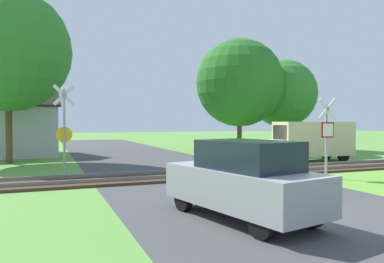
{
  "coord_description": "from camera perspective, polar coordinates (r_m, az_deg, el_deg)",
  "views": [
    {
      "loc": [
        -5.39,
        -7.51,
        2.17
      ],
      "look_at": [
        0.5,
        7.58,
        1.8
      ],
      "focal_mm": 35.0,
      "sensor_mm": 36.0,
      "label": 1
    }
  ],
  "objects": [
    {
      "name": "ground_plane",
      "position": [
        9.49,
        14.3,
        -11.94
      ],
      "size": [
        160.0,
        160.0,
        0.0
      ],
      "primitive_type": "plane",
      "color": "#5B933D"
    },
    {
      "name": "road_asphalt",
      "position": [
        11.14,
        8.2,
        -9.91
      ],
      "size": [
        7.73,
        80.0,
        0.01
      ],
      "primitive_type": "cube",
      "color": "#424244",
      "rests_on": "ground"
    },
    {
      "name": "rail_track",
      "position": [
        15.23,
        -0.39,
        -6.66
      ],
      "size": [
        60.0,
        2.6,
        0.22
      ],
      "color": "#422D1E",
      "rests_on": "ground"
    },
    {
      "name": "stop_sign_near",
      "position": [
        15.47,
        19.86,
        -0.21
      ],
      "size": [
        0.88,
        0.15,
        3.14
      ],
      "rotation": [
        0.0,
        0.0,
        3.16
      ],
      "color": "#9E9EA5",
      "rests_on": "ground"
    },
    {
      "name": "crossing_sign_far",
      "position": [
        16.12,
        -18.89,
        0.77
      ],
      "size": [
        0.88,
        0.14,
        3.75
      ],
      "rotation": [
        0.0,
        0.0,
        0.05
      ],
      "color": "#9E9EA5",
      "rests_on": "ground"
    },
    {
      "name": "house",
      "position": [
        27.72,
        -27.11,
        0.49
      ],
      "size": [
        7.37,
        7.27,
        5.63
      ],
      "rotation": [
        0.0,
        0.0,
        0.1
      ],
      "color": "#B7B7BC",
      "rests_on": "ground"
    },
    {
      "name": "tree_right",
      "position": [
        28.79,
        7.26,
        7.35
      ],
      "size": [
        6.64,
        6.64,
        8.53
      ],
      "color": "#513823",
      "rests_on": "ground"
    },
    {
      "name": "tree_far",
      "position": [
        31.53,
        13.69,
        5.65
      ],
      "size": [
        5.51,
        5.51,
        7.34
      ],
      "color": "#513823",
      "rests_on": "ground"
    },
    {
      "name": "tree_left",
      "position": [
        22.43,
        -26.24,
        11.11
      ],
      "size": [
        6.53,
        6.53,
        9.31
      ],
      "color": "#513823",
      "rests_on": "ground"
    },
    {
      "name": "mail_truck",
      "position": [
        22.31,
        17.59,
        -1.15
      ],
      "size": [
        5.08,
        2.39,
        2.24
      ],
      "rotation": [
        0.0,
        0.0,
        1.46
      ],
      "color": "beige",
      "rests_on": "ground"
    },
    {
      "name": "parked_car",
      "position": [
        8.55,
        7.8,
        -7.28
      ],
      "size": [
        2.45,
        4.26,
        1.78
      ],
      "rotation": [
        0.0,
        0.0,
        0.21
      ],
      "color": "#99999E",
      "rests_on": "ground"
    }
  ]
}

